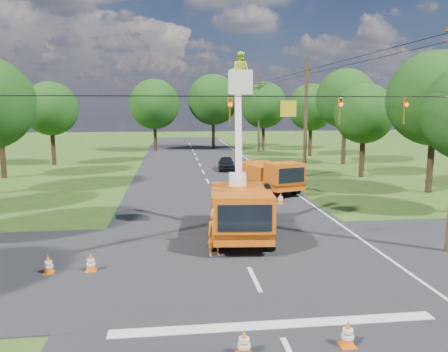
{
  "coord_description": "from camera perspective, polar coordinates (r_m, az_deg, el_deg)",
  "views": [
    {
      "loc": [
        -2.72,
        -14.06,
        5.94
      ],
      "look_at": [
        -0.27,
        6.61,
        2.6
      ],
      "focal_mm": 35.0,
      "sensor_mm": 36.0,
      "label": 1
    }
  ],
  "objects": [
    {
      "name": "tree_far_c",
      "position": [
        59.33,
        5.2,
        9.19
      ],
      "size": [
        6.2,
        6.2,
        9.18
      ],
      "color": "#382616",
      "rests_on": "ground"
    },
    {
      "name": "traffic_cone_0",
      "position": [
        11.15,
        2.64,
        -20.94
      ],
      "size": [
        0.38,
        0.38,
        0.71
      ],
      "color": "orange",
      "rests_on": "ground"
    },
    {
      "name": "tree_far_a",
      "position": [
        59.1,
        -9.08,
        9.24
      ],
      "size": [
        6.6,
        6.6,
        9.5
      ],
      "color": "#382616",
      "rests_on": "ground"
    },
    {
      "name": "traffic_cone_4",
      "position": [
        16.79,
        -17.0,
        -10.72
      ],
      "size": [
        0.38,
        0.38,
        0.71
      ],
      "color": "orange",
      "rests_on": "ground"
    },
    {
      "name": "distant_car",
      "position": [
        40.83,
        0.31,
        1.65
      ],
      "size": [
        1.82,
        3.85,
        1.27
      ],
      "primitive_type": "imported",
      "rotation": [
        0.0,
        0.0,
        -0.09
      ],
      "color": "black",
      "rests_on": "ground"
    },
    {
      "name": "edge_line",
      "position": [
        35.56,
        6.88,
        -0.57
      ],
      "size": [
        0.12,
        90.0,
        0.02
      ],
      "primitive_type": "cube",
      "color": "silver",
      "rests_on": "ground"
    },
    {
      "name": "traffic_cone_7",
      "position": [
        32.44,
        6.99,
        -0.86
      ],
      "size": [
        0.38,
        0.38,
        0.71
      ],
      "color": "orange",
      "rests_on": "ground"
    },
    {
      "name": "pole_right_far",
      "position": [
        57.18,
        4.61,
        8.25
      ],
      "size": [
        1.8,
        0.3,
        10.0
      ],
      "color": "#4C3823",
      "rests_on": "ground"
    },
    {
      "name": "traffic_cone_3",
      "position": [
        26.95,
        7.39,
        -2.91
      ],
      "size": [
        0.38,
        0.38,
        0.71
      ],
      "color": "orange",
      "rests_on": "ground"
    },
    {
      "name": "tree_right_b",
      "position": [
        33.19,
        25.87,
        9.07
      ],
      "size": [
        6.4,
        6.4,
        9.65
      ],
      "color": "#382616",
      "rests_on": "ground"
    },
    {
      "name": "tree_right_c",
      "position": [
        38.51,
        17.84,
        7.75
      ],
      "size": [
        5.0,
        5.0,
        7.83
      ],
      "color": "#382616",
      "rests_on": "ground"
    },
    {
      "name": "tree_right_d",
      "position": [
        46.49,
        15.62,
        9.69
      ],
      "size": [
        6.0,
        6.0,
        9.7
      ],
      "color": "#382616",
      "rests_on": "ground"
    },
    {
      "name": "second_truck",
      "position": [
        30.65,
        6.0,
        0.12
      ],
      "size": [
        3.93,
        6.41,
        2.26
      ],
      "rotation": [
        0.0,
        0.0,
        0.31
      ],
      "color": "#DB4B0F",
      "rests_on": "ground"
    },
    {
      "name": "traffic_cone_2",
      "position": [
        22.33,
        4.37,
        -5.39
      ],
      "size": [
        0.38,
        0.38,
        0.71
      ],
      "color": "orange",
      "rests_on": "ground"
    },
    {
      "name": "tree_far_b",
      "position": [
        61.33,
        -1.42,
        9.92
      ],
      "size": [
        7.0,
        7.0,
        10.32
      ],
      "color": "#382616",
      "rests_on": "ground"
    },
    {
      "name": "stop_bar",
      "position": [
        12.67,
        6.83,
        -18.9
      ],
      "size": [
        9.0,
        0.45,
        0.02
      ],
      "primitive_type": "cube",
      "color": "silver",
      "rests_on": "ground"
    },
    {
      "name": "traffic_cone_5",
      "position": [
        17.07,
        -21.95,
        -10.65
      ],
      "size": [
        0.38,
        0.38,
        0.71
      ],
      "color": "orange",
      "rests_on": "ground"
    },
    {
      "name": "road_main",
      "position": [
        34.68,
        -2.15,
        -0.75
      ],
      "size": [
        12.0,
        100.0,
        0.06
      ],
      "primitive_type": "cube",
      "color": "black",
      "rests_on": "ground"
    },
    {
      "name": "road_cross",
      "position": [
        17.34,
        2.74,
        -10.93
      ],
      "size": [
        56.0,
        10.0,
        0.07
      ],
      "primitive_type": "cube",
      "color": "black",
      "rests_on": "ground"
    },
    {
      "name": "ground",
      "position": [
        34.68,
        -2.15,
        -0.75
      ],
      "size": [
        140.0,
        140.0,
        0.0
      ],
      "primitive_type": "plane",
      "color": "#2C5118",
      "rests_on": "ground"
    },
    {
      "name": "pole_right_mid",
      "position": [
        37.77,
        10.63,
        7.7
      ],
      "size": [
        1.8,
        0.3,
        10.0
      ],
      "color": "#4C3823",
      "rests_on": "ground"
    },
    {
      "name": "tree_left_f",
      "position": [
        47.62,
        -21.68,
        8.17
      ],
      "size": [
        5.4,
        5.4,
        8.4
      ],
      "color": "#382616",
      "rests_on": "ground"
    },
    {
      "name": "signal_span",
      "position": [
        16.8,
        10.5,
        8.75
      ],
      "size": [
        18.0,
        0.29,
        1.07
      ],
      "color": "black",
      "rests_on": "ground"
    },
    {
      "name": "bucket_truck",
      "position": [
        19.81,
        2.1,
        -3.13
      ],
      "size": [
        3.14,
        6.81,
        8.32
      ],
      "rotation": [
        0.0,
        0.0,
        -0.09
      ],
      "color": "#DB4B0F",
      "rests_on": "ground"
    },
    {
      "name": "tree_right_e",
      "position": [
        53.67,
        11.31,
        8.8
      ],
      "size": [
        5.6,
        5.6,
        8.63
      ],
      "color": "#382616",
      "rests_on": "ground"
    },
    {
      "name": "ground_worker",
      "position": [
        17.5,
        -1.19,
        -7.6
      ],
      "size": [
        0.78,
        0.65,
        1.82
      ],
      "primitive_type": "imported",
      "rotation": [
        0.0,
        0.0,
        0.39
      ],
      "color": "orange",
      "rests_on": "ground"
    },
    {
      "name": "traffic_cone_1",
      "position": [
        11.91,
        15.85,
        -19.2
      ],
      "size": [
        0.38,
        0.38,
        0.71
      ],
      "color": "orange",
      "rests_on": "ground"
    }
  ]
}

